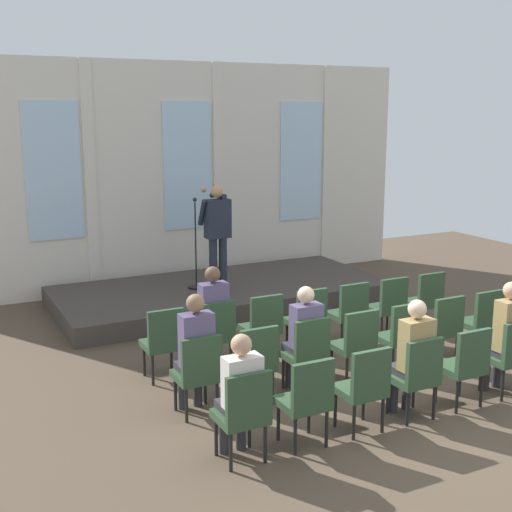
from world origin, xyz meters
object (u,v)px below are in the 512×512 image
Objects in this scene: chair_r0_c3 at (307,317)px; audience_r2_c5 at (506,332)px; audience_r1_c2 at (304,333)px; audience_r2_c0 at (240,390)px; audience_r2_c3 at (413,352)px; chair_r1_c6 at (482,318)px; chair_r2_c2 at (364,384)px; mic_stand at (196,269)px; chair_r1_c1 at (255,360)px; chair_r0_c0 at (164,339)px; chair_r1_c3 at (356,341)px; chair_r0_c6 at (426,298)px; speaker at (217,228)px; chair_r1_c2 at (307,350)px; chair_r1_c5 at (443,326)px; chair_r1_c0 at (198,370)px; chair_r0_c2 at (263,324)px; chair_r2_c1 at (307,397)px; chair_r2_c4 at (465,362)px; chair_r2_c3 at (417,373)px; chair_r2_c0 at (244,411)px; chair_r0_c4 at (349,310)px; chair_r2_c5 at (510,353)px; chair_r0_c5 at (389,304)px; audience_r0_c1 at (212,313)px; chair_r1_c4 at (401,333)px; audience_r1_c0 at (195,348)px; chair_r0_c1 at (215,331)px.

audience_r2_c5 is at bearing -57.91° from chair_r0_c3.
audience_r2_c0 is (-1.37, -1.13, -0.01)m from audience_r1_c2.
chair_r1_c6 is at bearing 27.09° from audience_r2_c3.
audience_r1_c2 is 1.38× the size of chair_r2_c2.
mic_stand is 4.11m from chair_r1_c1.
chair_r0_c0 is at bearing 121.19° from chair_r1_c1.
chair_r0_c6 is at bearing 28.84° from chair_r1_c3.
speaker is 1.87× the size of chair_r0_c0.
chair_r0_c3 is at bearing 58.81° from chair_r1_c2.
chair_r1_c1 is 2.75m from chair_r1_c5.
chair_r1_c0 is 0.74× the size of audience_r2_c0.
chair_r0_c2 is at bearing 107.42° from audience_r2_c3.
chair_r2_c1 and chair_r2_c4 have the same top height.
chair_r2_c3 is (0.00, -1.14, 0.00)m from chair_r1_c3.
mic_stand is 5.17m from chair_r2_c3.
chair_r2_c0 is at bearing -90.00° from audience_r2_c0.
mic_stand is 1.65× the size of chair_r0_c6.
chair_r1_c3 is (-0.69, -1.14, 0.00)m from chair_r0_c4.
chair_r2_c2 is (0.00, -1.14, 0.00)m from chair_r1_c2.
audience_r2_c5 is at bearing -17.09° from chair_r1_c0.
chair_r1_c3 and chair_r2_c5 have the same top height.
chair_r0_c0 is 1.00× the size of chair_r1_c3.
chair_r0_c4 and chair_r2_c3 have the same top height.
chair_r2_c1 is (-2.06, -2.27, 0.00)m from chair_r0_c4.
chair_r2_c0 is (-4.12, -1.14, 0.00)m from chair_r1_c6.
chair_r2_c4 is (1.37, -1.14, 0.00)m from chair_r1_c2.
chair_r2_c2 is at bearing -96.31° from speaker.
chair_r2_c5 is (3.44, -1.14, 0.00)m from chair_r1_c0.
chair_r1_c1 is 0.69m from chair_r1_c2.
chair_r1_c1 is at bearing -157.56° from chair_r0_c5.
chair_r1_c5 and chair_r2_c3 have the same top height.
audience_r0_c1 is at bearing 160.54° from chair_r1_c6.
audience_r2_c3 reaches higher than chair_r0_c5.
audience_r2_c3 reaches higher than chair_r1_c1.
audience_r2_c5 is (3.44, -1.06, 0.22)m from chair_r1_c0.
chair_r0_c5 is at bearing 0.00° from chair_r0_c3.
chair_r2_c2 is at bearing -90.00° from chair_r1_c2.
chair_r2_c1 is (-0.69, -1.14, 0.00)m from chair_r1_c2.
chair_r0_c3 is 1.00× the size of chair_r1_c4.
audience_r1_c2 is 1.38× the size of chair_r2_c3.
audience_r0_c1 is at bearing 178.36° from chair_r0_c5.
chair_r1_c1 is (0.69, -0.08, -0.23)m from audience_r1_c0.
chair_r1_c4 is at bearing 0.00° from chair_r1_c1.
chair_r2_c5 is at bearing -121.19° from chair_r1_c6.
chair_r0_c6 is 3.57m from chair_r2_c2.
chair_r1_c2 is 1.74m from audience_r2_c0.
audience_r2_c0 is at bearing 173.02° from chair_r2_c1.
chair_r0_c1 is 1.00× the size of chair_r2_c1.
audience_r2_c5 is at bearing 1.31° from chair_r2_c0.
mic_stand reaches higher than chair_r2_c3.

